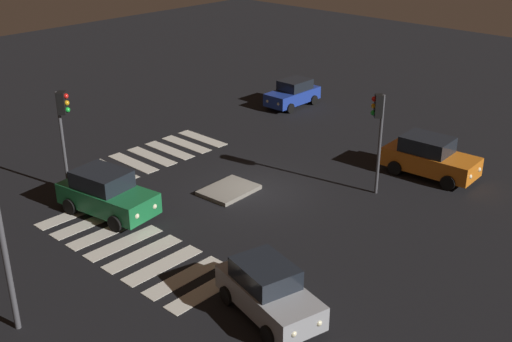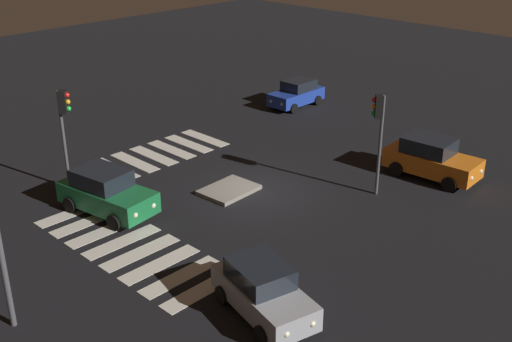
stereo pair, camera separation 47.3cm
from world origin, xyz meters
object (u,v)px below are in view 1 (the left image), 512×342
Objects in this scene: traffic_island at (229,190)px; car_orange at (430,157)px; car_blue at (293,93)px; car_silver at (268,291)px; traffic_light_west at (378,120)px; car_green at (107,193)px; traffic_light_east at (63,117)px.

car_orange is at bearing 144.07° from traffic_island.
car_silver reaches higher than car_blue.
traffic_light_west reaches higher than car_silver.
car_silver is at bearing -85.99° from car_orange.
car_orange is at bearing 49.62° from car_green.
car_silver is 0.92× the size of traffic_light_east.
car_green is at bearing -45.96° from traffic_light_east.
traffic_island is 7.14m from traffic_light_west.
car_orange is 1.17× the size of car_blue.
car_blue reaches higher than traffic_island.
traffic_light_east is at bearing -0.21° from traffic_light_west.
car_silver is 10.29m from traffic_light_west.
traffic_island is at bearing -129.17° from car_orange.
traffic_island is at bearing 57.13° from car_green.
car_orange reaches higher than traffic_island.
traffic_light_east reaches higher than car_blue.
car_orange is 0.98× the size of car_green.
car_blue is 0.83× the size of traffic_light_east.
car_orange is at bearing 111.41° from car_silver.
car_green is at bearing -124.95° from car_orange.
traffic_light_west reaches higher than traffic_island.
car_silver is (16.87, 13.13, 0.04)m from car_blue.
traffic_light_west is at bearing 55.51° from car_blue.
car_orange is at bearing -145.77° from traffic_light_west.
traffic_island is 0.56× the size of traffic_light_west.
traffic_light_east is 1.01× the size of traffic_light_west.
car_orange is 4.26m from traffic_light_west.
traffic_island is 0.67× the size of car_blue.
traffic_light_east is at bearing -169.51° from car_silver.
traffic_light_east reaches higher than car_silver.
car_blue is 16.75m from car_green.
traffic_light_east is at bearing 166.80° from car_green.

